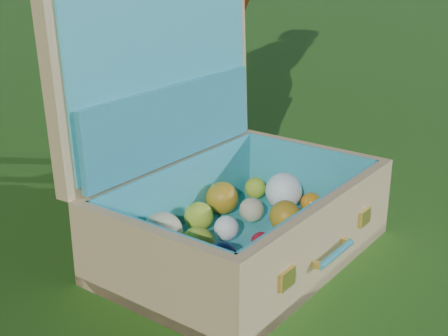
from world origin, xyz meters
The scene contains 2 objects.
ground centered at (0.00, 0.00, 0.00)m, with size 60.00×60.00×0.00m, color #215114.
suitcase centered at (0.07, 0.19, 0.18)m, with size 0.81×0.72×0.65m.
Camera 1 is at (-0.67, -1.00, 0.74)m, focal length 50.00 mm.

